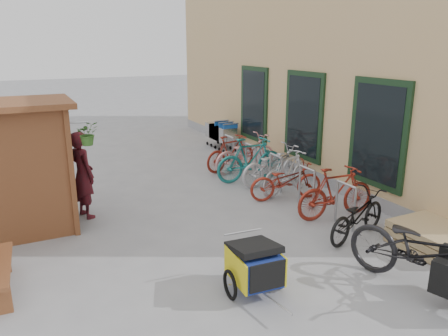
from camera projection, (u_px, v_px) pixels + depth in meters
name	position (u px, v px, depth m)	size (l,w,h in m)	color
ground	(237.00, 251.00, 7.33)	(80.00, 80.00, 0.00)	gray
building	(360.00, 38.00, 13.00)	(6.07, 13.00, 7.00)	tan
kiosk	(6.00, 150.00, 7.64)	(2.49, 1.65, 2.40)	brown
bike_rack	(276.00, 169.00, 10.24)	(0.05, 5.35, 0.86)	#A5A8AD
pallet_stack	(433.00, 238.00, 7.34)	(1.00, 1.20, 0.40)	tan
shopping_carts	(221.00, 132.00, 14.34)	(0.53, 1.46, 0.95)	silver
child_trailer	(255.00, 264.00, 6.00)	(0.81, 1.35, 0.79)	navy
cargo_bike	(426.00, 254.00, 5.99)	(1.38, 2.37, 1.18)	black
person_kiosk	(83.00, 175.00, 8.57)	(0.63, 0.42, 1.74)	maroon
bike_0	(357.00, 215.00, 7.71)	(0.57, 1.63, 0.86)	black
bike_1	(336.00, 192.00, 8.61)	(0.49, 1.74, 1.05)	maroon
bike_2	(286.00, 181.00, 9.64)	(0.58, 1.66, 0.87)	maroon
bike_3	(287.00, 172.00, 10.02)	(0.47, 1.68, 1.01)	silver
bike_4	(273.00, 165.00, 10.69)	(0.64, 1.84, 0.97)	silver
bike_5	(251.00, 159.00, 10.93)	(0.52, 1.85, 1.11)	#1D7674
bike_6	(245.00, 153.00, 11.74)	(0.67, 1.92, 1.01)	pink
bike_7	(231.00, 153.00, 11.86)	(0.46, 1.63, 0.98)	maroon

